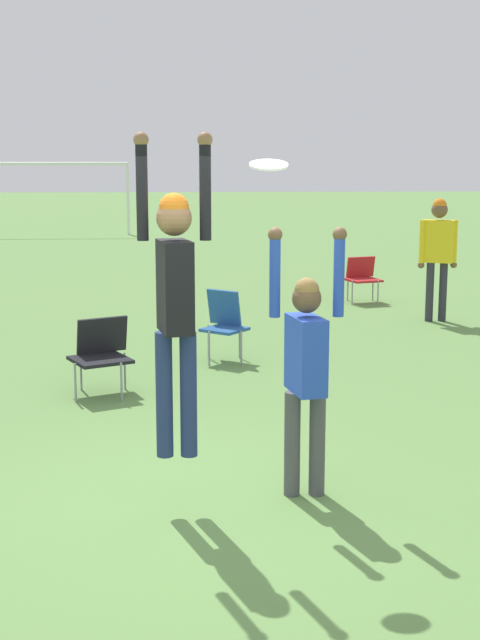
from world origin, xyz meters
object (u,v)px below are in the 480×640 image
(person_defending, at_px, (306,358))
(camping_chair_2, at_px, (224,320))
(person_jumping, at_px, (175,287))
(camping_chair_4, at_px, (362,275))
(frisbee, at_px, (269,165))
(camping_chair_0, at_px, (101,351))
(person_spectator_near, at_px, (438,246))

(person_defending, xyz_separation_m, camping_chair_2, (-0.44, 4.53, -0.55))
(person_jumping, xyz_separation_m, camping_chair_2, (0.50, 4.74, -1.10))
(camping_chair_4, bearing_deg, frisbee, 57.43)
(person_defending, relative_size, camping_chair_4, 2.57)
(person_jumping, xyz_separation_m, person_defending, (0.94, 0.20, -0.56))
(person_defending, xyz_separation_m, camping_chair_0, (-1.81, 3.03, -0.59))
(camping_chair_4, bearing_deg, person_jumping, 53.71)
(frisbee, height_order, camping_chair_0, frisbee)
(person_jumping, height_order, camping_chair_2, person_jumping)
(person_jumping, bearing_deg, person_spectator_near, -40.11)
(frisbee, xyz_separation_m, camping_chair_0, (-1.51, 3.24, -1.98))
(camping_chair_2, relative_size, person_spectator_near, 0.46)
(camping_chair_4, bearing_deg, camping_chair_0, 38.72)
(person_jumping, distance_m, camping_chair_0, 3.53)
(camping_chair_4, distance_m, person_spectator_near, 2.18)
(camping_chair_2, height_order, person_spectator_near, person_spectator_near)
(frisbee, bearing_deg, camping_chair_0, 114.92)
(camping_chair_2, bearing_deg, person_jumping, 121.72)
(camping_chair_4, bearing_deg, camping_chair_2, 42.19)
(camping_chair_2, distance_m, person_spectator_near, 4.25)
(person_defending, height_order, camping_chair_0, person_defending)
(camping_chair_0, relative_size, camping_chair_2, 0.93)
(camping_chair_2, bearing_deg, person_spectator_near, -105.19)
(camping_chair_0, height_order, camping_chair_4, camping_chair_0)
(person_spectator_near, bearing_deg, camping_chair_4, 137.91)
(camping_chair_4, xyz_separation_m, person_spectator_near, (0.79, -1.90, 0.69))
(person_defending, bearing_deg, person_jumping, -90.00)
(person_defending, bearing_deg, camping_chair_2, 173.38)
(frisbee, distance_m, person_spectator_near, 8.06)
(camping_chair_2, height_order, camping_chair_4, camping_chair_2)
(camping_chair_2, bearing_deg, camping_chair_0, 85.56)
(person_jumping, relative_size, camping_chair_0, 2.81)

